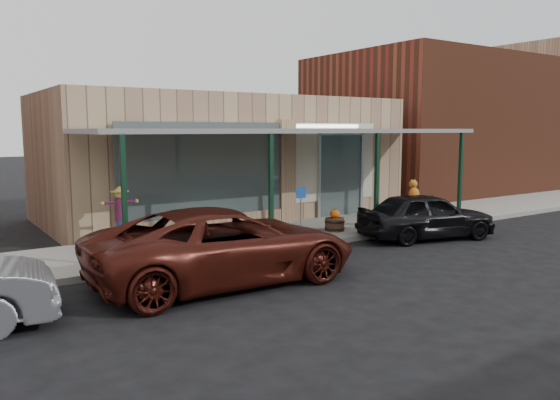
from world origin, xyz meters
TOP-DOWN VIEW (x-y plane):
  - ground at (0.00, 0.00)m, footprint 120.00×120.00m
  - sidewalk at (0.00, 3.60)m, footprint 40.00×3.20m
  - storefront at (-0.00, 8.16)m, footprint 12.00×6.25m
  - awning at (0.00, 3.56)m, footprint 12.00×3.00m
  - block_buildings_near at (2.01, 9.20)m, footprint 61.00×8.00m
  - barrel_scarecrow at (-5.00, 4.05)m, footprint 0.92×0.78m
  - barrel_pumpkin at (0.94, 2.95)m, footprint 0.56×0.56m
  - handicap_sign at (-0.56, 2.58)m, footprint 0.29×0.06m
  - parked_sedan at (2.80, 1.17)m, footprint 4.20×2.50m
  - car_maroon at (-4.04, 0.42)m, footprint 5.59×2.71m

SIDE VIEW (x-z plane):
  - ground at x=0.00m, z-range 0.00..0.00m
  - sidewalk at x=0.00m, z-range 0.00..0.15m
  - barrel_pumpkin at x=0.94m, z-range 0.05..0.72m
  - parked_sedan at x=2.80m, z-range -0.14..1.49m
  - barrel_scarecrow at x=-5.00m, z-range -0.10..1.46m
  - car_maroon at x=-4.04m, z-range 0.00..1.53m
  - handicap_sign at x=-0.56m, z-range 0.35..1.74m
  - storefront at x=0.00m, z-range -0.01..4.19m
  - awning at x=0.00m, z-range 1.49..4.53m
  - block_buildings_near at x=2.01m, z-range -0.23..7.77m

